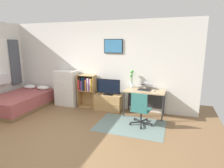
# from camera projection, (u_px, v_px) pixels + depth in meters

# --- Properties ---
(ground_plane) EXTENTS (7.20, 7.20, 0.00)m
(ground_plane) POSITION_uv_depth(u_px,v_px,m) (53.00, 140.00, 3.98)
(ground_plane) COLOR brown
(wall_back_with_posters) EXTENTS (6.12, 0.09, 2.70)m
(wall_back_with_posters) POSITION_uv_depth(u_px,v_px,m) (98.00, 65.00, 5.93)
(wall_back_with_posters) COLOR silver
(wall_back_with_posters) RESTS_ON ground_plane
(area_rug) EXTENTS (1.70, 1.20, 0.01)m
(area_rug) POSITION_uv_depth(u_px,v_px,m) (130.00, 125.00, 4.71)
(area_rug) COLOR slate
(area_rug) RESTS_ON ground_plane
(bed) EXTENTS (1.34, 2.06, 0.60)m
(bed) POSITION_uv_depth(u_px,v_px,m) (21.00, 101.00, 5.89)
(bed) COLOR brown
(bed) RESTS_ON ground_plane
(dresser) EXTENTS (0.72, 0.46, 1.16)m
(dresser) POSITION_uv_depth(u_px,v_px,m) (67.00, 88.00, 6.17)
(dresser) COLOR white
(dresser) RESTS_ON ground_plane
(bookshelf) EXTENTS (0.56, 0.30, 1.05)m
(bookshelf) POSITION_uv_depth(u_px,v_px,m) (86.00, 87.00, 5.98)
(bookshelf) COLOR tan
(bookshelf) RESTS_ON ground_plane
(tv_stand) EXTENTS (0.84, 0.41, 0.49)m
(tv_stand) POSITION_uv_depth(u_px,v_px,m) (108.00, 102.00, 5.78)
(tv_stand) COLOR tan
(tv_stand) RESTS_ON ground_plane
(television) EXTENTS (0.75, 0.16, 0.49)m
(television) POSITION_uv_depth(u_px,v_px,m) (108.00, 87.00, 5.65)
(television) COLOR black
(television) RESTS_ON tv_stand
(desk) EXTENTS (1.11, 0.59, 0.74)m
(desk) POSITION_uv_depth(u_px,v_px,m) (145.00, 94.00, 5.32)
(desk) COLOR tan
(desk) RESTS_ON ground_plane
(office_chair) EXTENTS (0.57, 0.58, 0.86)m
(office_chair) POSITION_uv_depth(u_px,v_px,m) (140.00, 108.00, 4.60)
(office_chair) COLOR #232326
(office_chair) RESTS_ON ground_plane
(laptop) EXTENTS (0.40, 0.42, 0.16)m
(laptop) POSITION_uv_depth(u_px,v_px,m) (145.00, 87.00, 5.31)
(laptop) COLOR #333338
(laptop) RESTS_ON desk
(computer_mouse) EXTENTS (0.06, 0.10, 0.03)m
(computer_mouse) POSITION_uv_depth(u_px,v_px,m) (154.00, 91.00, 5.13)
(computer_mouse) COLOR silver
(computer_mouse) RESTS_ON desk
(bamboo_vase) EXTENTS (0.10, 0.09, 0.52)m
(bamboo_vase) POSITION_uv_depth(u_px,v_px,m) (131.00, 80.00, 5.50)
(bamboo_vase) COLOR silver
(bamboo_vase) RESTS_ON desk
(wine_glass) EXTENTS (0.07, 0.07, 0.18)m
(wine_glass) POSITION_uv_depth(u_px,v_px,m) (132.00, 85.00, 5.26)
(wine_glass) COLOR silver
(wine_glass) RESTS_ON desk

